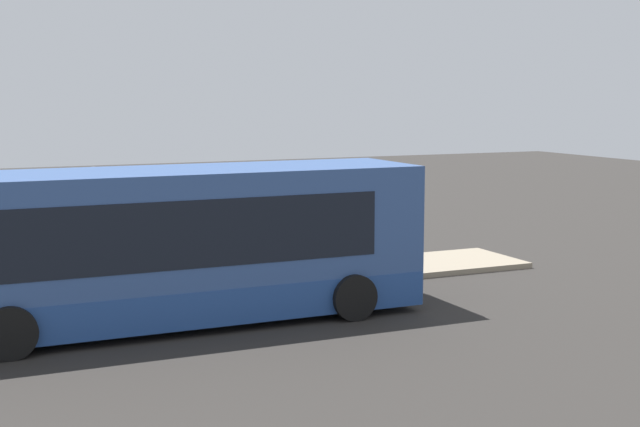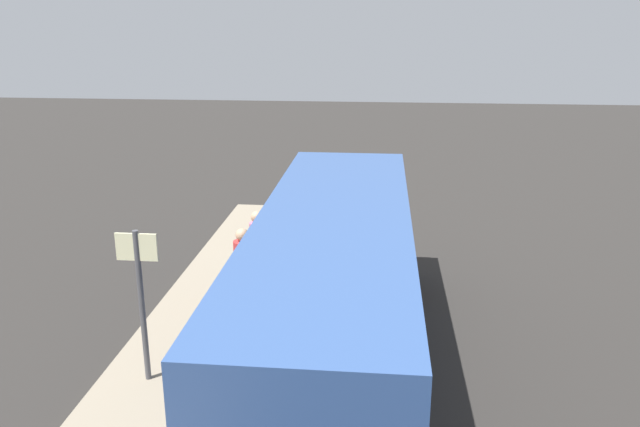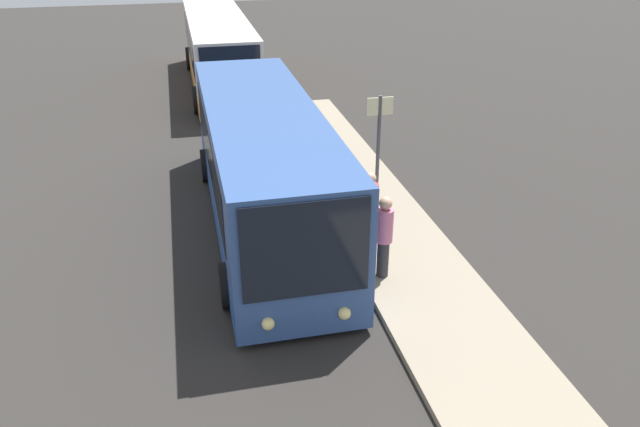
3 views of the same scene
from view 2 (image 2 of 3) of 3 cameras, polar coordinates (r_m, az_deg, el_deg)
The scene contains 7 objects.
ground at distance 11.88m, azimuth 1.36°, elevation -14.05°, with size 80.00×80.00×0.00m, color #2B2826.
platform at distance 12.35m, azimuth -12.29°, elevation -12.78°, with size 20.00×2.50×0.15m.
bus_lead at distance 11.12m, azimuth 1.28°, elevation -7.54°, with size 10.21×2.87×3.05m.
passenger_boarding at distance 13.42m, azimuth -6.97°, elevation -4.83°, with size 0.61×0.65×1.87m.
passenger_waiting at distance 14.56m, azimuth -5.72°, elevation -2.94°, with size 0.44×0.44×1.86m.
suitcase at distance 14.25m, azimuth -5.28°, elevation -6.31°, with size 0.33×0.25×0.94m.
sign_post at distance 10.96m, azimuth -16.11°, elevation -6.56°, with size 0.10×0.70×2.75m.
Camera 2 is at (-10.13, -0.73, 6.16)m, focal length 35.00 mm.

